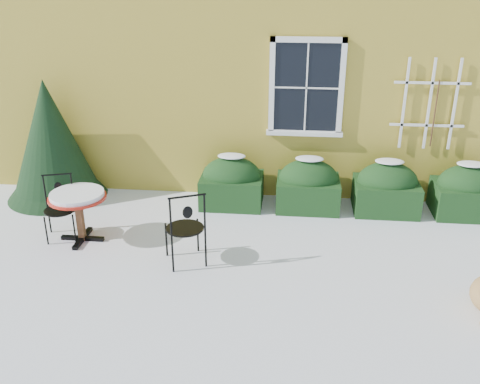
# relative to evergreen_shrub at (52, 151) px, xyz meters

# --- Properties ---
(ground) EXTENTS (80.00, 80.00, 0.00)m
(ground) POSITION_rel_evergreen_shrub_xyz_m (3.46, -2.60, -0.84)
(ground) COLOR white
(ground) RESTS_ON ground
(hedge_row) EXTENTS (4.95, 0.80, 0.91)m
(hedge_row) POSITION_rel_evergreen_shrub_xyz_m (5.11, -0.05, -0.44)
(hedge_row) COLOR black
(hedge_row) RESTS_ON ground
(evergreen_shrub) EXTENTS (1.73, 1.73, 2.10)m
(evergreen_shrub) POSITION_rel_evergreen_shrub_xyz_m (0.00, 0.00, 0.00)
(evergreen_shrub) COLOR black
(evergreen_shrub) RESTS_ON ground
(bistro_table) EXTENTS (0.84, 0.84, 0.78)m
(bistro_table) POSITION_rel_evergreen_shrub_xyz_m (1.06, -1.59, -0.19)
(bistro_table) COLOR black
(bistro_table) RESTS_ON ground
(patio_chair_near) EXTENTS (0.64, 0.64, 1.10)m
(patio_chair_near) POSITION_rel_evergreen_shrub_xyz_m (2.76, -2.08, -0.29)
(patio_chair_near) COLOR black
(patio_chair_near) RESTS_ON ground
(patio_chair_far) EXTENTS (0.54, 0.53, 0.96)m
(patio_chair_far) POSITION_rel_evergreen_shrub_xyz_m (0.71, -1.48, -0.36)
(patio_chair_far) COLOR black
(patio_chair_far) RESTS_ON ground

